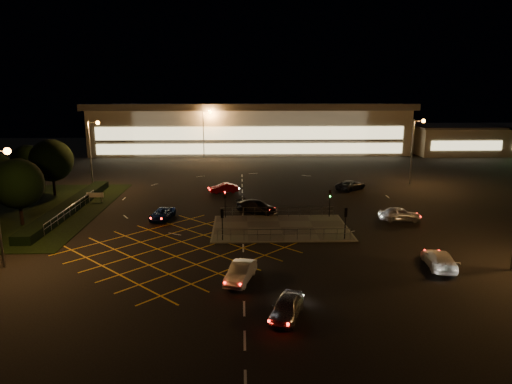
{
  "coord_description": "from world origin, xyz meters",
  "views": [
    {
      "loc": [
        -2.14,
        -48.4,
        14.63
      ],
      "look_at": [
        -0.31,
        6.7,
        2.0
      ],
      "focal_mm": 32.0,
      "sensor_mm": 36.0,
      "label": 1
    }
  ],
  "objects_px": {
    "signal_se": "(346,217)",
    "signal_nw": "(225,198)",
    "car_east_grey": "(351,185)",
    "car_queue_white": "(241,272)",
    "car_left_blue": "(162,214)",
    "signal_ne": "(330,198)",
    "car_circ_red": "(224,188)",
    "car_right_silver": "(400,214)",
    "car_approach_white": "(439,259)",
    "signal_sw": "(222,218)",
    "car_near_silver": "(287,307)",
    "car_far_dkgrey": "(257,207)"
  },
  "relations": [
    {
      "from": "signal_nw",
      "to": "car_east_grey",
      "type": "bearing_deg",
      "value": 39.02
    },
    {
      "from": "car_east_grey",
      "to": "car_circ_red",
      "type": "bearing_deg",
      "value": 53.94
    },
    {
      "from": "signal_sw",
      "to": "car_queue_white",
      "type": "xyz_separation_m",
      "value": [
        1.76,
        -9.46,
        -1.65
      ]
    },
    {
      "from": "signal_nw",
      "to": "car_left_blue",
      "type": "bearing_deg",
      "value": -179.17
    },
    {
      "from": "signal_nw",
      "to": "car_far_dkgrey",
      "type": "xyz_separation_m",
      "value": [
        3.68,
        2.35,
        -1.62
      ]
    },
    {
      "from": "signal_ne",
      "to": "car_east_grey",
      "type": "bearing_deg",
      "value": 67.76
    },
    {
      "from": "signal_sw",
      "to": "signal_nw",
      "type": "relative_size",
      "value": 1.0
    },
    {
      "from": "car_right_silver",
      "to": "car_near_silver",
      "type": "bearing_deg",
      "value": 149.87
    },
    {
      "from": "signal_ne",
      "to": "car_left_blue",
      "type": "xyz_separation_m",
      "value": [
        -19.17,
        -0.1,
        -1.74
      ]
    },
    {
      "from": "signal_ne",
      "to": "car_east_grey",
      "type": "xyz_separation_m",
      "value": [
        5.95,
        14.55,
        -1.67
      ]
    },
    {
      "from": "car_right_silver",
      "to": "car_east_grey",
      "type": "height_order",
      "value": "car_right_silver"
    },
    {
      "from": "car_left_blue",
      "to": "car_approach_white",
      "type": "height_order",
      "value": "car_approach_white"
    },
    {
      "from": "signal_sw",
      "to": "car_near_silver",
      "type": "bearing_deg",
      "value": 107.31
    },
    {
      "from": "car_left_blue",
      "to": "car_east_grey",
      "type": "distance_m",
      "value": 29.07
    },
    {
      "from": "signal_ne",
      "to": "car_queue_white",
      "type": "xyz_separation_m",
      "value": [
        -10.24,
        -17.45,
        -1.65
      ]
    },
    {
      "from": "car_left_blue",
      "to": "car_right_silver",
      "type": "relative_size",
      "value": 0.99
    },
    {
      "from": "signal_ne",
      "to": "car_right_silver",
      "type": "bearing_deg",
      "value": -12.24
    },
    {
      "from": "signal_ne",
      "to": "car_right_silver",
      "type": "distance_m",
      "value": 7.97
    },
    {
      "from": "car_left_blue",
      "to": "car_approach_white",
      "type": "xyz_separation_m",
      "value": [
        25.45,
        -15.13,
        0.1
      ]
    },
    {
      "from": "signal_ne",
      "to": "car_circ_red",
      "type": "bearing_deg",
      "value": 133.9
    },
    {
      "from": "signal_sw",
      "to": "car_far_dkgrey",
      "type": "relative_size",
      "value": 0.61
    },
    {
      "from": "car_circ_red",
      "to": "car_east_grey",
      "type": "height_order",
      "value": "car_east_grey"
    },
    {
      "from": "signal_ne",
      "to": "car_queue_white",
      "type": "height_order",
      "value": "signal_ne"
    },
    {
      "from": "signal_se",
      "to": "car_circ_red",
      "type": "xyz_separation_m",
      "value": [
        -12.64,
        21.12,
        -1.7
      ]
    },
    {
      "from": "car_queue_white",
      "to": "car_right_silver",
      "type": "height_order",
      "value": "car_right_silver"
    },
    {
      "from": "signal_se",
      "to": "car_left_blue",
      "type": "xyz_separation_m",
      "value": [
        -19.17,
        7.88,
        -1.74
      ]
    },
    {
      "from": "signal_se",
      "to": "car_approach_white",
      "type": "relative_size",
      "value": 0.63
    },
    {
      "from": "car_queue_white",
      "to": "car_left_blue",
      "type": "xyz_separation_m",
      "value": [
        -8.93,
        17.35,
        -0.09
      ]
    },
    {
      "from": "car_near_silver",
      "to": "car_circ_red",
      "type": "height_order",
      "value": "car_near_silver"
    },
    {
      "from": "signal_se",
      "to": "signal_nw",
      "type": "relative_size",
      "value": 1.0
    },
    {
      "from": "signal_nw",
      "to": "car_left_blue",
      "type": "distance_m",
      "value": 7.38
    },
    {
      "from": "car_left_blue",
      "to": "car_right_silver",
      "type": "distance_m",
      "value": 26.85
    },
    {
      "from": "car_near_silver",
      "to": "car_east_grey",
      "type": "height_order",
      "value": "car_near_silver"
    },
    {
      "from": "car_east_grey",
      "to": "car_queue_white",
      "type": "bearing_deg",
      "value": 112.75
    },
    {
      "from": "car_right_silver",
      "to": "car_approach_white",
      "type": "xyz_separation_m",
      "value": [
        -1.35,
        -13.58,
        -0.06
      ]
    },
    {
      "from": "signal_ne",
      "to": "signal_se",
      "type": "bearing_deg",
      "value": -90.0
    },
    {
      "from": "car_east_grey",
      "to": "car_approach_white",
      "type": "xyz_separation_m",
      "value": [
        0.34,
        -29.78,
        0.02
      ]
    },
    {
      "from": "car_right_silver",
      "to": "car_approach_white",
      "type": "relative_size",
      "value": 0.92
    },
    {
      "from": "signal_sw",
      "to": "car_left_blue",
      "type": "distance_m",
      "value": 10.8
    },
    {
      "from": "car_near_silver",
      "to": "car_circ_red",
      "type": "distance_m",
      "value": 36.79
    },
    {
      "from": "signal_nw",
      "to": "car_far_dkgrey",
      "type": "distance_m",
      "value": 4.66
    },
    {
      "from": "car_right_silver",
      "to": "car_far_dkgrey",
      "type": "bearing_deg",
      "value": 80.33
    },
    {
      "from": "signal_sw",
      "to": "car_near_silver",
      "type": "relative_size",
      "value": 0.76
    },
    {
      "from": "signal_nw",
      "to": "car_east_grey",
      "type": "height_order",
      "value": "signal_nw"
    },
    {
      "from": "signal_se",
      "to": "signal_ne",
      "type": "relative_size",
      "value": 1.0
    },
    {
      "from": "signal_ne",
      "to": "car_queue_white",
      "type": "bearing_deg",
      "value": -120.41
    },
    {
      "from": "car_circ_red",
      "to": "car_near_silver",
      "type": "bearing_deg",
      "value": -3.81
    },
    {
      "from": "signal_se",
      "to": "signal_nw",
      "type": "distance_m",
      "value": 14.41
    },
    {
      "from": "signal_se",
      "to": "car_east_grey",
      "type": "distance_m",
      "value": 23.36
    },
    {
      "from": "car_queue_white",
      "to": "car_circ_red",
      "type": "relative_size",
      "value": 1.08
    }
  ]
}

